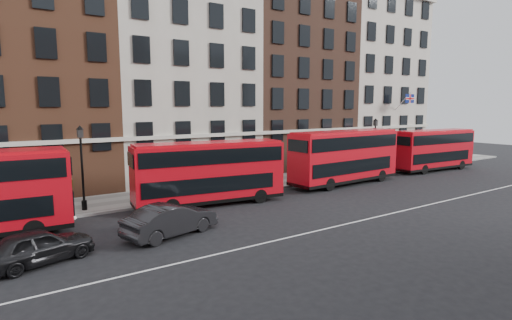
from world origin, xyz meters
TOP-DOWN VIEW (x-y plane):
  - ground at (0.00, 0.00)m, footprint 120.00×120.00m
  - pavement at (0.00, 10.50)m, footprint 80.00×5.00m
  - kerb at (0.00, 8.00)m, footprint 80.00×0.30m
  - road_centre_line at (0.00, -2.00)m, footprint 70.00×0.12m
  - building_terrace at (-0.31, 17.88)m, footprint 64.00×11.95m
  - bus_b at (-2.68, 6.36)m, footprint 10.40×3.77m
  - bus_c at (10.25, 6.35)m, footprint 11.04×3.14m
  - bus_d at (23.29, 6.35)m, footprint 10.14×3.00m
  - car_rear at (-13.42, 1.28)m, footprint 4.79×2.99m
  - car_front at (-7.32, 1.69)m, footprint 5.34×3.03m
  - lamp_post_left at (-10.11, 9.07)m, footprint 0.44×0.44m
  - lamp_post_right at (16.74, 8.56)m, footprint 0.44×0.44m
  - traffic_light at (26.93, 8.55)m, footprint 0.25×0.45m
  - iron_railings at (0.00, 12.70)m, footprint 6.60×0.06m

SIDE VIEW (x-z plane):
  - ground at x=0.00m, z-range 0.00..0.00m
  - road_centre_line at x=0.00m, z-range 0.00..0.01m
  - pavement at x=0.00m, z-range 0.00..0.15m
  - kerb at x=0.00m, z-range 0.00..0.16m
  - iron_railings at x=0.00m, z-range 0.15..1.15m
  - car_rear at x=-13.42m, z-range 0.00..1.52m
  - car_front at x=-7.32m, z-range 0.00..1.66m
  - bus_d at x=23.29m, z-range 0.15..4.36m
  - bus_b at x=-2.68m, z-range 0.16..4.43m
  - traffic_light at x=26.93m, z-range 0.81..4.08m
  - bus_c at x=10.25m, z-range 0.17..4.76m
  - lamp_post_left at x=-10.11m, z-range 0.42..5.74m
  - lamp_post_right at x=16.74m, z-range 0.42..5.74m
  - building_terrace at x=-0.31m, z-range -0.76..21.24m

